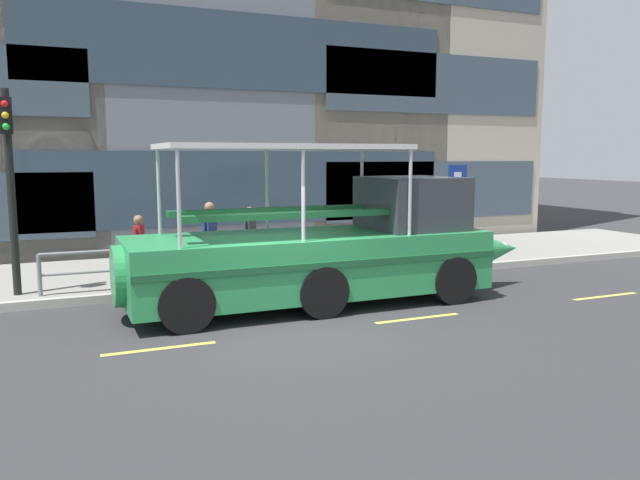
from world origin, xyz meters
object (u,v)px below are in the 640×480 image
object	(u,v)px
pedestrian_near_bow	(380,226)
traffic_light_pole	(10,172)
parking_sign	(456,195)
pedestrian_mid_left	(250,233)
pedestrian_mid_right	(210,231)
pedestrian_near_stern	(139,242)
duck_tour_boat	(334,250)

from	to	relation	value
pedestrian_near_bow	traffic_light_pole	bearing A→B (deg)	-173.02
parking_sign	pedestrian_mid_left	distance (m)	5.94
pedestrian_near_bow	parking_sign	bearing A→B (deg)	-24.54
pedestrian_near_bow	pedestrian_mid_right	xyz separation A→B (m)	(-4.88, -0.32, 0.13)
pedestrian_near_stern	parking_sign	bearing A→B (deg)	-1.80
duck_tour_boat	pedestrian_near_stern	bearing A→B (deg)	140.32
traffic_light_pole	pedestrian_near_stern	bearing A→B (deg)	11.44
traffic_light_pole	pedestrian_mid_right	size ratio (longest dim) A/B	2.39
parking_sign	pedestrian_near_stern	bearing A→B (deg)	178.20
duck_tour_boat	pedestrian_near_stern	distance (m)	4.64
pedestrian_near_bow	pedestrian_mid_right	bearing A→B (deg)	-176.19
traffic_light_pole	pedestrian_mid_right	world-z (taller)	traffic_light_pole
traffic_light_pole	pedestrian_mid_left	bearing A→B (deg)	4.76
pedestrian_mid_right	pedestrian_near_bow	bearing A→B (deg)	3.81
pedestrian_near_bow	pedestrian_mid_left	distance (m)	4.04
pedestrian_near_stern	duck_tour_boat	bearing A→B (deg)	-39.68
parking_sign	pedestrian_mid_left	bearing A→B (deg)	178.24
pedestrian_mid_right	duck_tour_boat	bearing A→B (deg)	-60.25
pedestrian_near_bow	pedestrian_mid_left	world-z (taller)	pedestrian_mid_left
traffic_light_pole	duck_tour_boat	bearing A→B (deg)	-21.80
duck_tour_boat	pedestrian_near_stern	world-z (taller)	duck_tour_boat
pedestrian_near_stern	pedestrian_near_bow	bearing A→B (deg)	5.24
duck_tour_boat	pedestrian_mid_left	distance (m)	3.03
pedestrian_mid_right	pedestrian_near_stern	bearing A→B (deg)	-170.73
parking_sign	pedestrian_mid_left	world-z (taller)	parking_sign
duck_tour_boat	pedestrian_mid_right	size ratio (longest dim) A/B	5.22
pedestrian_mid_left	duck_tour_boat	bearing A→B (deg)	-71.67
pedestrian_near_stern	pedestrian_mid_right	bearing A→B (deg)	9.27
pedestrian_mid_right	parking_sign	bearing A→B (deg)	-4.61
parking_sign	pedestrian_mid_right	bearing A→B (deg)	175.39
duck_tour_boat	pedestrian_near_bow	size ratio (longest dim) A/B	5.96
parking_sign	duck_tour_boat	bearing A→B (deg)	-151.38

